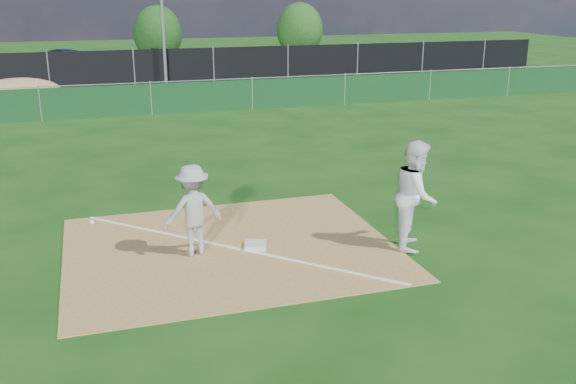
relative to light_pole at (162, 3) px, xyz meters
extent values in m
plane|color=#123F0D|center=(-1.50, -12.70, -4.00)|extent=(90.00, 90.00, 0.00)
cube|color=olive|center=(-1.50, -21.70, -3.99)|extent=(6.00, 5.00, 0.02)
cube|color=white|center=(-1.50, -21.70, -3.98)|extent=(5.01, 5.01, 0.01)
cube|color=#0E3617|center=(-1.50, -7.70, -3.40)|extent=(44.00, 0.05, 1.20)
ellipsoid|color=#9F824D|center=(-6.50, -4.20, -3.42)|extent=(3.38, 2.60, 1.17)
cube|color=black|center=(-1.50, 0.30, -3.10)|extent=(46.00, 0.04, 1.80)
cube|color=black|center=(-1.50, 5.30, -4.00)|extent=(46.00, 9.00, 0.01)
cylinder|color=slate|center=(0.00, 0.00, 0.00)|extent=(0.16, 0.16, 8.00)
cube|color=silver|center=(-1.04, -21.83, -3.94)|extent=(0.51, 0.51, 0.08)
imported|color=#A7A7A9|center=(-2.18, -21.79, -3.14)|extent=(1.17, 0.79, 1.67)
sphere|color=white|center=(-3.93, -21.77, -3.19)|extent=(0.08, 0.08, 0.08)
imported|color=white|center=(1.83, -22.62, -2.98)|extent=(1.15, 1.24, 2.04)
imported|color=black|center=(-4.32, 4.93, -3.24)|extent=(4.79, 3.10, 1.49)
imported|color=black|center=(1.88, 4.89, -3.31)|extent=(5.05, 3.69, 1.36)
cylinder|color=#382316|center=(0.84, 10.33, -3.48)|extent=(0.24, 0.24, 1.04)
ellipsoid|color=#133E11|center=(0.84, 10.33, -2.10)|extent=(3.11, 3.11, 3.58)
cylinder|color=#382316|center=(10.59, 10.65, -3.47)|extent=(0.24, 0.24, 1.07)
ellipsoid|color=#184614|center=(10.59, 10.65, -2.04)|extent=(3.20, 3.20, 3.68)
camera|label=1|loc=(-3.78, -32.66, 0.64)|focal=40.00mm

